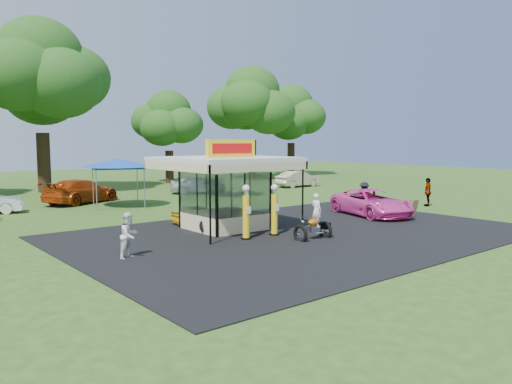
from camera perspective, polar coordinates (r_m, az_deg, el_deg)
ground at (r=21.07m, az=8.97°, el=-5.47°), size 120.00×120.00×0.00m
asphalt_apron at (r=22.41m, az=5.13°, el=-4.69°), size 20.00×14.00×0.04m
gas_station_kiosk at (r=23.15m, az=-3.59°, el=0.06°), size 5.40×5.40×4.18m
gas_pump_left at (r=20.72m, az=-1.14°, el=-2.48°), size 0.43×0.43×2.32m
gas_pump_right at (r=21.65m, az=2.12°, el=-2.20°), size 0.42×0.42×2.26m
motorcycle at (r=21.00m, az=6.77°, el=-3.31°), size 1.71×0.85×2.01m
spare_tires at (r=22.24m, az=-5.43°, el=-3.91°), size 0.88×0.61×0.73m
a_frame_sign at (r=28.35m, az=17.42°, el=-1.78°), size 0.53×0.47×0.96m
kiosk_car at (r=25.12m, az=-6.52°, el=-2.50°), size 2.82×1.13×0.96m
pink_sedan at (r=28.11m, az=13.07°, el=-1.21°), size 3.87×5.76×1.47m
spectator_west at (r=18.06m, az=-14.29°, el=-4.83°), size 0.99×0.90×1.63m
spectator_east_a at (r=30.24m, az=12.27°, el=-0.49°), size 1.11×0.65×1.70m
spectator_east_b at (r=33.39m, az=19.04°, el=-0.00°), size 1.13×0.94×1.80m
bg_car_b at (r=35.10m, az=-19.34°, el=0.09°), size 5.94×4.44×1.60m
bg_car_c at (r=39.63m, az=-6.62°, el=0.93°), size 4.72×3.63×1.50m
bg_car_e at (r=45.19m, az=4.83°, el=1.49°), size 4.36×1.57×1.43m
tent_west at (r=32.32m, az=-15.55°, el=3.19°), size 4.33×4.33×3.03m
tent_east at (r=37.36m, az=-3.70°, el=3.77°), size 4.39×4.39×3.07m
oak_far_c at (r=43.96m, az=-23.41°, el=11.20°), size 11.48×11.48×13.53m
oak_far_d at (r=50.02m, az=-9.94°, el=7.50°), size 7.44×7.44×8.86m
oak_far_e at (r=53.91m, az=-0.43°, el=9.45°), size 9.90×9.90×11.79m
oak_far_f at (r=61.02m, az=4.05°, el=8.37°), size 8.85×8.85×10.66m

